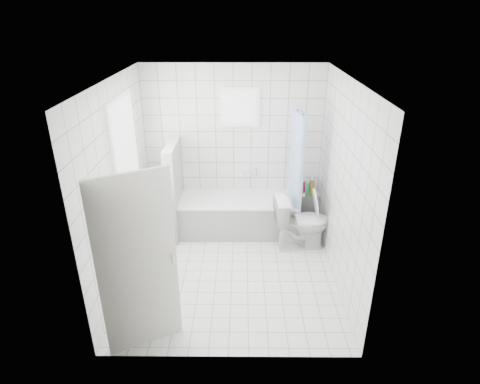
{
  "coord_description": "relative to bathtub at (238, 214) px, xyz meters",
  "views": [
    {
      "loc": [
        0.14,
        -4.59,
        3.35
      ],
      "look_at": [
        0.11,
        0.35,
        1.05
      ],
      "focal_mm": 30.0,
      "sensor_mm": 36.0,
      "label": 1
    }
  ],
  "objects": [
    {
      "name": "window_left",
      "position": [
        -1.43,
        -0.82,
        1.31
      ],
      "size": [
        0.01,
        0.9,
        1.4
      ],
      "primitive_type": "cube",
      "color": "white",
      "rests_on": "wall_left"
    },
    {
      "name": "wall_front",
      "position": [
        -0.08,
        -2.62,
        1.01
      ],
      "size": [
        2.8,
        0.02,
        2.6
      ],
      "primitive_type": "cube",
      "color": "white",
      "rests_on": "ground"
    },
    {
      "name": "window_back",
      "position": [
        0.02,
        0.33,
        1.66
      ],
      "size": [
        0.5,
        0.01,
        0.5
      ],
      "primitive_type": "cube",
      "color": "white",
      "rests_on": "wall_back"
    },
    {
      "name": "window_sill",
      "position": [
        -1.39,
        -0.82,
        0.57
      ],
      "size": [
        0.18,
        1.02,
        0.08
      ],
      "primitive_type": "cube",
      "color": "white",
      "rests_on": "wall_left"
    },
    {
      "name": "ground",
      "position": [
        -0.08,
        -1.12,
        -0.29
      ],
      "size": [
        3.0,
        3.0,
        0.0
      ],
      "primitive_type": "plane",
      "color": "white",
      "rests_on": "ground"
    },
    {
      "name": "toilet",
      "position": [
        0.95,
        -0.47,
        0.13
      ],
      "size": [
        0.86,
        0.55,
        0.83
      ],
      "primitive_type": "imported",
      "rotation": [
        0.0,
        0.0,
        1.68
      ],
      "color": "white",
      "rests_on": "ground"
    },
    {
      "name": "partition_wall",
      "position": [
        -0.99,
        -0.05,
        0.46
      ],
      "size": [
        0.15,
        0.85,
        1.5
      ],
      "primitive_type": "cube",
      "color": "white",
      "rests_on": "ground"
    },
    {
      "name": "wall_right",
      "position": [
        1.32,
        -1.12,
        1.01
      ],
      "size": [
        0.02,
        3.0,
        2.6
      ],
      "primitive_type": "cube",
      "color": "white",
      "rests_on": "ground"
    },
    {
      "name": "shower_curtain",
      "position": [
        0.87,
        -0.16,
        0.81
      ],
      "size": [
        0.14,
        0.48,
        1.78
      ],
      "primitive_type": null,
      "color": "#467CCE",
      "rests_on": "curtain_rod"
    },
    {
      "name": "wall_left",
      "position": [
        -1.48,
        -1.12,
        1.01
      ],
      "size": [
        0.02,
        3.0,
        2.6
      ],
      "primitive_type": "cube",
      "color": "white",
      "rests_on": "ground"
    },
    {
      "name": "ledge_bottles",
      "position": [
        1.14,
        0.22,
        0.38
      ],
      "size": [
        0.19,
        0.19,
        0.27
      ],
      "color": "#1CAA59",
      "rests_on": "tiled_ledge"
    },
    {
      "name": "door",
      "position": [
        -0.98,
        -2.42,
        0.71
      ],
      "size": [
        0.72,
        0.41,
        2.0
      ],
      "primitive_type": "cube",
      "rotation": [
        0.0,
        0.0,
        -1.08
      ],
      "color": "silver",
      "rests_on": "ground"
    },
    {
      "name": "tub_faucet",
      "position": [
        0.1,
        0.33,
        0.56
      ],
      "size": [
        0.18,
        0.06,
        0.06
      ],
      "primitive_type": "cube",
      "color": "silver",
      "rests_on": "wall_back"
    },
    {
      "name": "wall_back",
      "position": [
        -0.08,
        0.38,
        1.01
      ],
      "size": [
        2.8,
        0.02,
        2.6
      ],
      "primitive_type": "cube",
      "color": "white",
      "rests_on": "ground"
    },
    {
      "name": "tiled_ledge",
      "position": [
        1.14,
        0.25,
        -0.02
      ],
      "size": [
        0.4,
        0.24,
        0.55
      ],
      "primitive_type": "cube",
      "color": "white",
      "rests_on": "ground"
    },
    {
      "name": "curtain_rod",
      "position": [
        0.87,
        -0.02,
        1.71
      ],
      "size": [
        0.02,
        0.8,
        0.02
      ],
      "primitive_type": "cylinder",
      "rotation": [
        1.57,
        0.0,
        0.0
      ],
      "color": "silver",
      "rests_on": "wall_back"
    },
    {
      "name": "ceiling",
      "position": [
        -0.08,
        -1.12,
        2.31
      ],
      "size": [
        3.0,
        3.0,
        0.0
      ],
      "primitive_type": "plane",
      "rotation": [
        3.14,
        0.0,
        0.0
      ],
      "color": "white",
      "rests_on": "ground"
    },
    {
      "name": "sill_bottles",
      "position": [
        -1.38,
        -0.93,
        0.73
      ],
      "size": [
        0.21,
        0.63,
        0.29
      ],
      "color": "#FD6291",
      "rests_on": "window_sill"
    },
    {
      "name": "bathtub",
      "position": [
        0.0,
        0.0,
        0.0
      ],
      "size": [
        1.86,
        0.77,
        0.58
      ],
      "color": "white",
      "rests_on": "ground"
    }
  ]
}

